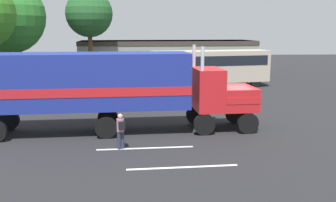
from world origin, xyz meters
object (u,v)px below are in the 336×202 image
person_bystander (121,130)px  parked_car (53,92)px  parked_bus (211,65)px  tree_left (89,14)px  semi_truck (108,85)px  tree_right (7,16)px

person_bystander → parked_car: person_bystander is taller
parked_bus → tree_left: bearing=157.7°
parked_bus → person_bystander: bearing=-111.7°
parked_bus → parked_car: bearing=-152.1°
semi_truck → person_bystander: bearing=-75.1°
person_bystander → parked_car: (-5.61, 11.47, -0.09)m
parked_bus → parked_car: (-12.90, -6.84, -1.26)m
parked_bus → tree_left: tree_left is taller
tree_left → tree_right: size_ratio=0.91×
person_bystander → parked_bus: size_ratio=0.14×
parked_car → tree_right: 12.78m
semi_truck → parked_bus: size_ratio=1.27×
parked_car → tree_right: bearing=123.1°
semi_truck → tree_left: size_ratio=1.54×
tree_right → parked_car: bearing=-56.9°
parked_bus → parked_car: size_ratio=2.51×
person_bystander → parked_car: bearing=116.1°
semi_truck → tree_left: (-3.63, 20.21, 4.35)m
semi_truck → parked_car: semi_truck is taller
semi_truck → tree_right: size_ratio=1.41×
semi_truck → parked_car: size_ratio=3.18×
parked_car → parked_bus: bearing=27.9°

